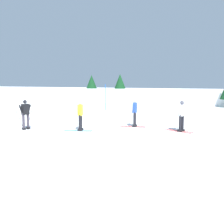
{
  "coord_description": "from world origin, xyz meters",
  "views": [
    {
      "loc": [
        5.57,
        -12.64,
        2.76
      ],
      "look_at": [
        -0.1,
        1.36,
        0.9
      ],
      "focal_mm": 40.56,
      "sensor_mm": 36.0,
      "label": 1
    }
  ],
  "objects_px": {
    "conifer_far_left": "(120,84)",
    "conifer_far_right": "(92,85)",
    "skier_black": "(25,114)",
    "skier_white": "(181,115)",
    "skier_yellow": "(80,115)",
    "trail_marker_pole": "(105,97)",
    "skier_blue": "(135,112)"
  },
  "relations": [
    {
      "from": "trail_marker_pole",
      "to": "conifer_far_right",
      "type": "xyz_separation_m",
      "value": [
        -6.39,
        9.86,
        0.95
      ]
    },
    {
      "from": "conifer_far_right",
      "to": "skier_blue",
      "type": "bearing_deg",
      "value": -56.26
    },
    {
      "from": "trail_marker_pole",
      "to": "skier_blue",
      "type": "bearing_deg",
      "value": -55.18
    },
    {
      "from": "trail_marker_pole",
      "to": "conifer_far_left",
      "type": "relative_size",
      "value": 0.67
    },
    {
      "from": "skier_black",
      "to": "skier_blue",
      "type": "bearing_deg",
      "value": 29.92
    },
    {
      "from": "skier_blue",
      "to": "conifer_far_left",
      "type": "xyz_separation_m",
      "value": [
        -7.58,
        17.98,
        1.36
      ]
    },
    {
      "from": "skier_blue",
      "to": "conifer_far_right",
      "type": "height_order",
      "value": "conifer_far_right"
    },
    {
      "from": "skier_white",
      "to": "skier_blue",
      "type": "height_order",
      "value": "same"
    },
    {
      "from": "skier_yellow",
      "to": "trail_marker_pole",
      "type": "height_order",
      "value": "trail_marker_pole"
    },
    {
      "from": "trail_marker_pole",
      "to": "conifer_far_right",
      "type": "relative_size",
      "value": 0.69
    },
    {
      "from": "skier_black",
      "to": "skier_blue",
      "type": "distance_m",
      "value": 6.33
    },
    {
      "from": "skier_yellow",
      "to": "skier_white",
      "type": "height_order",
      "value": "same"
    },
    {
      "from": "skier_yellow",
      "to": "skier_white",
      "type": "distance_m",
      "value": 5.55
    },
    {
      "from": "conifer_far_left",
      "to": "conifer_far_right",
      "type": "xyz_separation_m",
      "value": [
        -3.95,
        -0.71,
        -0.1
      ]
    },
    {
      "from": "skier_black",
      "to": "conifer_far_left",
      "type": "distance_m",
      "value": 21.28
    },
    {
      "from": "conifer_far_right",
      "to": "conifer_far_left",
      "type": "bearing_deg",
      "value": 10.25
    },
    {
      "from": "skier_black",
      "to": "skier_white",
      "type": "bearing_deg",
      "value": 18.23
    },
    {
      "from": "skier_black",
      "to": "trail_marker_pole",
      "type": "relative_size",
      "value": 0.7
    },
    {
      "from": "skier_black",
      "to": "conifer_far_right",
      "type": "distance_m",
      "value": 21.34
    },
    {
      "from": "skier_white",
      "to": "skier_black",
      "type": "relative_size",
      "value": 1.0
    },
    {
      "from": "skier_yellow",
      "to": "conifer_far_right",
      "type": "height_order",
      "value": "conifer_far_right"
    },
    {
      "from": "skier_white",
      "to": "skier_blue",
      "type": "bearing_deg",
      "value": 171.17
    },
    {
      "from": "trail_marker_pole",
      "to": "conifer_far_left",
      "type": "bearing_deg",
      "value": 102.95
    },
    {
      "from": "conifer_far_left",
      "to": "conifer_far_right",
      "type": "bearing_deg",
      "value": -169.75
    },
    {
      "from": "skier_white",
      "to": "skier_black",
      "type": "height_order",
      "value": "same"
    },
    {
      "from": "skier_black",
      "to": "skier_blue",
      "type": "relative_size",
      "value": 1.0
    },
    {
      "from": "skier_yellow",
      "to": "skier_blue",
      "type": "bearing_deg",
      "value": 43.49
    },
    {
      "from": "conifer_far_right",
      "to": "skier_white",
      "type": "bearing_deg",
      "value": -51.03
    },
    {
      "from": "trail_marker_pole",
      "to": "conifer_far_left",
      "type": "distance_m",
      "value": 10.91
    },
    {
      "from": "skier_yellow",
      "to": "skier_blue",
      "type": "relative_size",
      "value": 1.0
    },
    {
      "from": "trail_marker_pole",
      "to": "conifer_far_right",
      "type": "bearing_deg",
      "value": 122.91
    },
    {
      "from": "conifer_far_left",
      "to": "skier_blue",
      "type": "bearing_deg",
      "value": -67.14
    }
  ]
}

